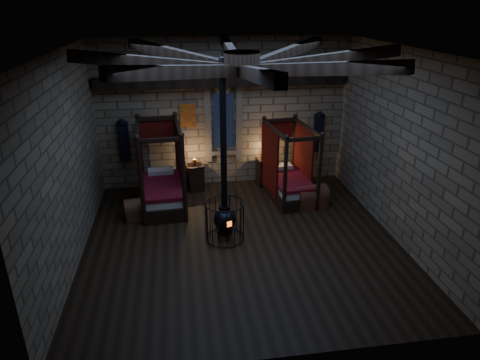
{
  "coord_description": "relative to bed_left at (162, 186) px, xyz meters",
  "views": [
    {
      "loc": [
        -1.28,
        -8.35,
        5.07
      ],
      "look_at": [
        0.05,
        0.6,
        1.26
      ],
      "focal_mm": 32.0,
      "sensor_mm": 36.0,
      "label": 1
    }
  ],
  "objects": [
    {
      "name": "trunk_left",
      "position": [
        -0.56,
        -0.7,
        -0.3
      ],
      "size": [
        0.82,
        0.6,
        0.55
      ],
      "rotation": [
        0.0,
        0.0,
        0.18
      ],
      "color": "brown",
      "rests_on": "ground"
    },
    {
      "name": "bed_left",
      "position": [
        0.0,
        0.0,
        0.0
      ],
      "size": [
        1.24,
        2.16,
        2.19
      ],
      "rotation": [
        0.0,
        0.0,
        0.07
      ],
      "color": "black",
      "rests_on": "ground"
    },
    {
      "name": "room",
      "position": [
        1.79,
        -2.09,
        3.2
      ],
      "size": [
        7.02,
        7.02,
        4.29
      ],
      "color": "black",
      "rests_on": "ground"
    },
    {
      "name": "nightstand_right",
      "position": [
        2.98,
        0.94,
        -0.13
      ],
      "size": [
        0.56,
        0.54,
        0.88
      ],
      "rotation": [
        0.0,
        0.0,
        0.13
      ],
      "color": "black",
      "rests_on": "ground"
    },
    {
      "name": "trunk_right",
      "position": [
        3.87,
        -0.7,
        -0.27
      ],
      "size": [
        0.92,
        0.68,
        0.61
      ],
      "rotation": [
        0.0,
        0.0,
        0.2
      ],
      "color": "brown",
      "rests_on": "ground"
    },
    {
      "name": "bed_right",
      "position": [
        3.42,
        0.04,
        -0.04
      ],
      "size": [
        1.2,
        2.02,
        2.02
      ],
      "rotation": [
        0.0,
        0.0,
        0.1
      ],
      "color": "black",
      "rests_on": "ground"
    },
    {
      "name": "stove",
      "position": [
        1.43,
        -2.02,
        0.04
      ],
      "size": [
        0.9,
        0.9,
        4.05
      ],
      "rotation": [
        0.0,
        0.0,
        0.3
      ],
      "color": "black",
      "rests_on": "ground"
    },
    {
      "name": "nightstand_left",
      "position": [
        0.91,
        0.84,
        -0.14
      ],
      "size": [
        0.57,
        0.55,
        0.94
      ],
      "rotation": [
        0.0,
        0.0,
        0.21
      ],
      "color": "black",
      "rests_on": "ground"
    }
  ]
}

